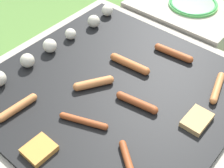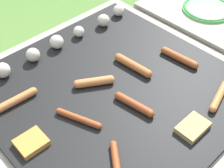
{
  "view_description": "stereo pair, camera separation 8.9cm",
  "coord_description": "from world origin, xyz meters",
  "views": [
    {
      "loc": [
        -0.62,
        -0.53,
        1.21
      ],
      "look_at": [
        0.0,
        0.0,
        0.41
      ],
      "focal_mm": 50.0,
      "sensor_mm": 36.0,
      "label": 1
    },
    {
      "loc": [
        -0.56,
        -0.59,
        1.21
      ],
      "look_at": [
        0.0,
        0.0,
        0.41
      ],
      "focal_mm": 50.0,
      "sensor_mm": 36.0,
      "label": 2
    }
  ],
  "objects": [
    {
      "name": "sausage_back_left",
      "position": [
        -0.19,
        -0.03,
        0.4
      ],
      "size": [
        0.08,
        0.16,
        0.02
      ],
      "color": "#93421E",
      "rests_on": "grill"
    },
    {
      "name": "mushroom_row",
      "position": [
        0.0,
        0.33,
        0.42
      ],
      "size": [
        0.79,
        0.07,
        0.06
      ],
      "color": "beige",
      "rests_on": "grill"
    },
    {
      "name": "ground_plane",
      "position": [
        0.0,
        0.0,
        0.0
      ],
      "size": [
        14.0,
        14.0,
        0.0
      ],
      "primitive_type": "plane",
      "color": "#567F38"
    },
    {
      "name": "plate_colorful",
      "position": [
        0.72,
        0.07,
        0.4
      ],
      "size": [
        0.25,
        0.25,
        0.02
      ],
      "color": "#4CB24C",
      "rests_on": "side_ledge"
    },
    {
      "name": "sausage_mid_right",
      "position": [
        0.13,
        0.02,
        0.41
      ],
      "size": [
        0.04,
        0.18,
        0.03
      ],
      "color": "#B7602D",
      "rests_on": "grill"
    },
    {
      "name": "grill",
      "position": [
        0.0,
        0.0,
        0.19
      ],
      "size": [
        0.99,
        0.99,
        0.39
      ],
      "color": "#A89E8C",
      "rests_on": "ground_plane"
    },
    {
      "name": "sausage_mid_left",
      "position": [
        -0.21,
        -0.24,
        0.4
      ],
      "size": [
        0.1,
        0.12,
        0.02
      ],
      "color": "#93421E",
      "rests_on": "grill"
    },
    {
      "name": "sausage_front_left",
      "position": [
        -0.04,
        0.06,
        0.41
      ],
      "size": [
        0.14,
        0.1,
        0.03
      ],
      "color": "#C6753D",
      "rests_on": "grill"
    },
    {
      "name": "side_ledge",
      "position": [
        0.72,
        0.1,
        0.2
      ],
      "size": [
        0.43,
        0.54,
        0.39
      ],
      "color": "#A89E8C",
      "rests_on": "ground_plane"
    },
    {
      "name": "sausage_front_center",
      "position": [
        0.31,
        -0.07,
        0.41
      ],
      "size": [
        0.04,
        0.17,
        0.03
      ],
      "color": "#A34C23",
      "rests_on": "grill"
    },
    {
      "name": "bread_slice_center",
      "position": [
        0.06,
        -0.32,
        0.4
      ],
      "size": [
        0.11,
        0.07,
        0.02
      ],
      "color": "tan",
      "rests_on": "grill"
    },
    {
      "name": "bread_slice_left",
      "position": [
        -0.35,
        -0.01,
        0.4
      ],
      "size": [
        0.09,
        0.08,
        0.02
      ],
      "color": "#D18438",
      "rests_on": "grill"
    },
    {
      "name": "sausage_back_center",
      "position": [
        0.24,
        -0.3,
        0.41
      ],
      "size": [
        0.16,
        0.06,
        0.03
      ],
      "color": "#C6753D",
      "rests_on": "grill"
    },
    {
      "name": "sausage_front_right",
      "position": [
        -0.01,
        -0.12,
        0.41
      ],
      "size": [
        0.05,
        0.16,
        0.03
      ],
      "color": "#93421E",
      "rests_on": "grill"
    },
    {
      "name": "sausage_back_right",
      "position": [
        -0.29,
        0.18,
        0.41
      ],
      "size": [
        0.16,
        0.04,
        0.03
      ],
      "color": "#C6753D",
      "rests_on": "grill"
    }
  ]
}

